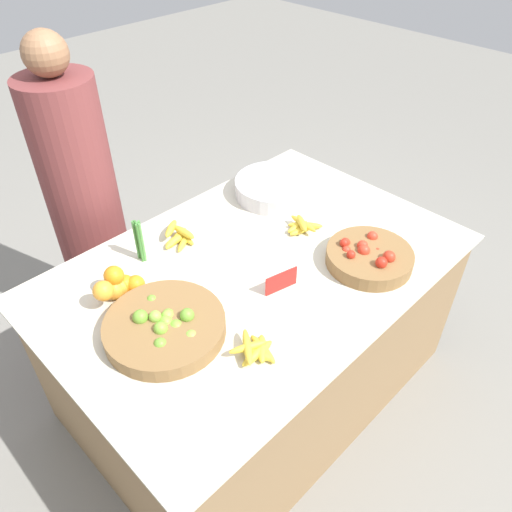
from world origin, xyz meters
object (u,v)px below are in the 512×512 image
object	(u,v)px
tomato_basket	(369,257)
price_sign	(281,281)
lime_bowl	(165,326)
vendor_person	(87,214)
metal_bowl	(275,188)

from	to	relation	value
tomato_basket	price_sign	size ratio (longest dim) A/B	2.55
lime_bowl	vendor_person	bearing A→B (deg)	76.77
tomato_basket	vendor_person	world-z (taller)	vendor_person
metal_bowl	price_sign	size ratio (longest dim) A/B	2.82
tomato_basket	price_sign	world-z (taller)	tomato_basket
lime_bowl	vendor_person	size ratio (longest dim) A/B	0.27
metal_bowl	vendor_person	distance (m)	0.93
metal_bowl	price_sign	bearing A→B (deg)	-134.68
lime_bowl	tomato_basket	distance (m)	0.87
tomato_basket	price_sign	xyz separation A→B (m)	(-0.37, 0.15, 0.01)
lime_bowl	metal_bowl	xyz separation A→B (m)	(0.93, 0.35, 0.01)
price_sign	vendor_person	bearing A→B (deg)	115.48
tomato_basket	lime_bowl	bearing A→B (deg)	160.89
tomato_basket	price_sign	distance (m)	0.40
metal_bowl	vendor_person	bearing A→B (deg)	140.58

